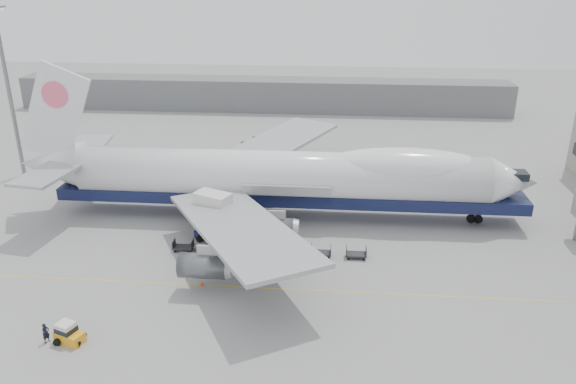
# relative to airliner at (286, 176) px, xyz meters

# --- Properties ---
(ground) EXTENTS (260.00, 260.00, 0.00)m
(ground) POSITION_rel_airliner_xyz_m (-0.64, -12.00, -5.62)
(ground) COLOR gray
(ground) RESTS_ON ground
(apron_line) EXTENTS (60.00, 0.15, 0.01)m
(apron_line) POSITION_rel_airliner_xyz_m (-0.64, -18.00, -5.62)
(apron_line) COLOR gold
(apron_line) RESTS_ON ground
(hangar) EXTENTS (110.00, 8.00, 7.00)m
(hangar) POSITION_rel_airliner_xyz_m (-10.64, 58.00, -2.12)
(hangar) COLOR slate
(hangar) RESTS_ON ground
(floodlight_mast) EXTENTS (2.40, 2.40, 25.43)m
(floodlight_mast) POSITION_rel_airliner_xyz_m (-42.64, 12.00, 8.64)
(floodlight_mast) COLOR slate
(floodlight_mast) RESTS_ON ground
(airliner) EXTENTS (67.00, 55.30, 19.98)m
(airliner) POSITION_rel_airliner_xyz_m (0.00, 0.00, 0.00)
(airliner) COLOR white
(airliner) RESTS_ON ground
(catering_truck) EXTENTS (5.09, 4.38, 6.01)m
(catering_truck) POSITION_rel_airliner_xyz_m (-7.99, -7.45, -2.20)
(catering_truck) COLOR #181C48
(catering_truck) RESTS_ON ground
(baggage_tug) EXTENTS (2.87, 2.19, 1.86)m
(baggage_tug) POSITION_rel_airliner_xyz_m (-16.69, -28.20, -4.80)
(baggage_tug) COLOR orange
(baggage_tug) RESTS_ON ground
(ground_worker) EXTENTS (0.73, 0.81, 1.86)m
(ground_worker) POSITION_rel_airliner_xyz_m (-18.59, -28.44, -4.69)
(ground_worker) COLOR black
(ground_worker) RESTS_ON ground
(traffic_cone) EXTENTS (0.37, 0.37, 0.54)m
(traffic_cone) POSITION_rel_airliner_xyz_m (-7.12, -18.08, -5.37)
(traffic_cone) COLOR #FF4D0D
(traffic_cone) RESTS_ON ground
(dolly_0) EXTENTS (2.30, 1.35, 1.30)m
(dolly_0) POSITION_rel_airliner_xyz_m (-11.02, -10.71, -5.09)
(dolly_0) COLOR #2D2D30
(dolly_0) RESTS_ON ground
(dolly_1) EXTENTS (2.30, 1.35, 1.30)m
(dolly_1) POSITION_rel_airliner_xyz_m (-7.03, -10.71, -5.09)
(dolly_1) COLOR #2D2D30
(dolly_1) RESTS_ON ground
(dolly_2) EXTENTS (2.30, 1.35, 1.30)m
(dolly_2) POSITION_rel_airliner_xyz_m (-3.03, -10.71, -5.09)
(dolly_2) COLOR #2D2D30
(dolly_2) RESTS_ON ground
(dolly_3) EXTENTS (2.30, 1.35, 1.30)m
(dolly_3) POSITION_rel_airliner_xyz_m (0.96, -10.71, -5.09)
(dolly_3) COLOR #2D2D30
(dolly_3) RESTS_ON ground
(dolly_4) EXTENTS (2.30, 1.35, 1.30)m
(dolly_4) POSITION_rel_airliner_xyz_m (4.95, -10.71, -5.09)
(dolly_4) COLOR #2D2D30
(dolly_4) RESTS_ON ground
(dolly_5) EXTENTS (2.30, 1.35, 1.30)m
(dolly_5) POSITION_rel_airliner_xyz_m (8.94, -10.71, -5.09)
(dolly_5) COLOR #2D2D30
(dolly_5) RESTS_ON ground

